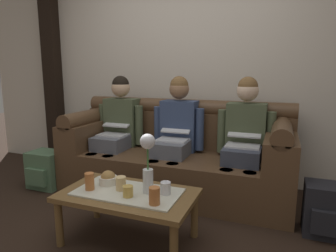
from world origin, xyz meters
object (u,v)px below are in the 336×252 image
Objects in this scene: cup_far_center at (154,196)px; cup_far_left at (166,188)px; person_right at (244,135)px; coffee_table at (128,198)px; backpack_left at (46,170)px; cup_near_right at (128,191)px; snack_bowl at (108,179)px; backpack_right at (325,210)px; cup_far_right at (121,183)px; cup_near_left at (90,181)px; person_middle at (176,130)px; person_left at (118,126)px; flower_vase at (148,159)px; couch at (176,157)px.

cup_far_left is at bearing 87.68° from cup_far_center.
coffee_table is (-0.70, -1.07, -0.32)m from person_right.
cup_far_center reaches higher than cup_far_left.
person_right is 3.03× the size of backpack_left.
cup_near_right is 1.60m from backpack_left.
snack_bowl reaches higher than backpack_right.
coffee_table is at bearing 119.66° from cup_near_right.
cup_near_left is at bearing -160.31° from cup_far_right.
backpack_right is (1.11, 0.57, -0.24)m from cup_far_left.
person_middle reaches higher than backpack_left.
person_left is 0.70m from person_middle.
coffee_table is 0.31m from cup_near_left.
cup_near_left is 0.57m from cup_far_left.
cup_far_left is at bearing 30.82° from cup_near_right.
cup_far_right is 1.47m from backpack_left.
person_right is at bearing 56.69° from coffee_table.
flower_vase is at bearing -6.27° from snack_bowl.
person_middle is at bearing 98.25° from flower_vase.
person_right is at bearing 12.04° from backpack_left.
person_right reaches higher than flower_vase.
person_left reaches higher than backpack_left.
person_left is 2.79× the size of flower_vase.
backpack_left reaches higher than coffee_table.
cup_near_right is 0.77× the size of cup_far_right.
person_left is at bearing 168.04° from backpack_right.
backpack_left is at bearing 155.23° from coffee_table.
snack_bowl is 0.17m from cup_far_right.
flower_vase is 0.30m from cup_far_right.
person_middle is at bearing 102.69° from cup_far_center.
cup_far_right is (-0.06, 0.00, 0.11)m from coffee_table.
person_middle is 1.00× the size of person_right.
cup_near_right is (-0.66, -1.16, -0.22)m from person_right.
person_left is at bearing 33.70° from backpack_left.
person_middle is 1.18m from cup_near_right.
person_right reaches higher than backpack_right.
cup_far_right is (0.22, 0.08, -0.01)m from cup_near_left.
couch is 23.33× the size of cup_far_right.
backpack_right is at bearing -11.96° from person_left.
coffee_table is (-0.00, -1.08, -0.03)m from couch.
cup_far_center is at bearing -50.96° from person_left.
cup_far_right is (0.15, -0.07, 0.01)m from snack_bowl.
person_middle is 1.51m from backpack_left.
cup_near_left is 1.32m from backpack_left.
snack_bowl is at bearing -132.44° from person_right.
cup_far_right reaches higher than coffee_table.
snack_bowl is at bearing 64.66° from cup_near_left.
flower_vase is 1.69m from backpack_left.
person_middle reaches higher than couch.
coffee_table is 0.24m from snack_bowl.
cup_near_right is at bearing -131.77° from flower_vase.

